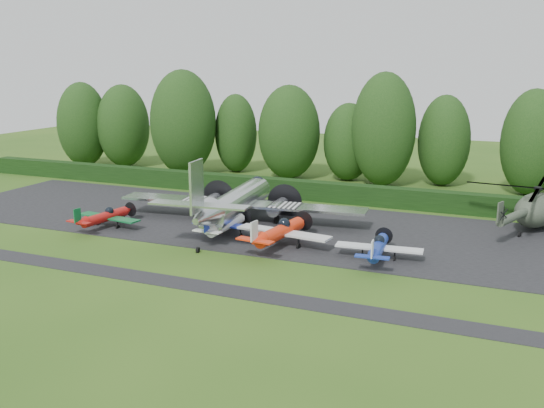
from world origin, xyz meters
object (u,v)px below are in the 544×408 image
at_px(light_plane_white, 226,225).
at_px(light_plane_orange, 280,232).
at_px(light_plane_blue, 378,247).
at_px(helicopter, 536,207).
at_px(transport_plane, 235,203).
at_px(light_plane_red, 105,217).

xyz_separation_m(light_plane_white, light_plane_orange, (5.26, -1.00, 0.23)).
xyz_separation_m(light_plane_blue, helicopter, (10.67, 13.43, 1.03)).
height_order(transport_plane, light_plane_orange, transport_plane).
height_order(light_plane_blue, helicopter, helicopter).
relative_size(light_plane_red, light_plane_orange, 0.80).
relative_size(light_plane_white, helicopter, 0.49).
height_order(light_plane_red, helicopter, helicopter).
height_order(light_plane_red, light_plane_orange, light_plane_orange).
height_order(light_plane_white, light_plane_blue, light_plane_white).
distance_m(light_plane_orange, helicopter, 22.72).
height_order(transport_plane, helicopter, transport_plane).
relative_size(light_plane_orange, helicopter, 0.60).
height_order(light_plane_orange, helicopter, helicopter).
bearing_deg(light_plane_orange, light_plane_red, 174.68).
distance_m(light_plane_red, light_plane_orange, 16.35).
bearing_deg(light_plane_white, light_plane_blue, -7.69).
height_order(transport_plane, light_plane_white, transport_plane).
relative_size(light_plane_orange, light_plane_blue, 1.24).
xyz_separation_m(transport_plane, light_plane_orange, (6.23, -4.66, -0.80)).
height_order(transport_plane, light_plane_blue, transport_plane).
xyz_separation_m(light_plane_white, light_plane_blue, (13.15, -1.34, -0.01)).
distance_m(light_plane_red, helicopter, 37.51).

